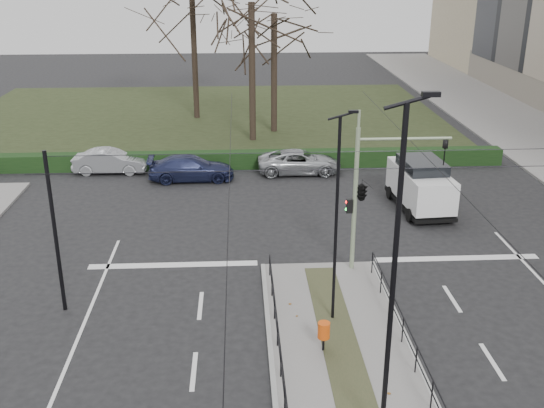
{
  "coord_description": "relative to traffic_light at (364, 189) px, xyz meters",
  "views": [
    {
      "loc": [
        -3.17,
        -18.57,
        11.87
      ],
      "look_at": [
        -1.82,
        6.49,
        2.22
      ],
      "focal_mm": 42.0,
      "sensor_mm": 36.0,
      "label": 1
    }
  ],
  "objects": [
    {
      "name": "ground",
      "position": [
        -1.66,
        -4.5,
        -3.54
      ],
      "size": [
        140.0,
        140.0,
        0.0
      ],
      "primitive_type": "plane",
      "color": "black",
      "rests_on": "ground"
    },
    {
      "name": "median_island",
      "position": [
        -1.66,
        -7.0,
        -3.47
      ],
      "size": [
        4.4,
        15.0,
        0.14
      ],
      "primitive_type": "cube",
      "color": "slate",
      "rests_on": "ground"
    },
    {
      "name": "park",
      "position": [
        -7.66,
        27.5,
        -3.49
      ],
      "size": [
        38.0,
        26.0,
        0.1
      ],
      "primitive_type": "cube",
      "color": "black",
      "rests_on": "ground"
    },
    {
      "name": "hedge",
      "position": [
        -7.66,
        14.1,
        -3.04
      ],
      "size": [
        38.0,
        1.0,
        1.0
      ],
      "primitive_type": "cube",
      "color": "black",
      "rests_on": "ground"
    },
    {
      "name": "median_railing",
      "position": [
        -1.66,
        -7.1,
        -2.57
      ],
      "size": [
        4.14,
        13.24,
        0.92
      ],
      "color": "black",
      "rests_on": "median_island"
    },
    {
      "name": "catenary",
      "position": [
        -1.66,
        -2.88,
        -0.12
      ],
      "size": [
        20.0,
        34.0,
        6.0
      ],
      "color": "black",
      "rests_on": "ground"
    },
    {
      "name": "traffic_light",
      "position": [
        0.0,
        0.0,
        0.0
      ],
      "size": [
        3.98,
        2.28,
        5.85
      ],
      "color": "gray",
      "rests_on": "median_island"
    },
    {
      "name": "litter_bin",
      "position": [
        -2.25,
        -5.78,
        -2.68
      ],
      "size": [
        0.39,
        0.39,
        1.01
      ],
      "color": "black",
      "rests_on": "median_island"
    },
    {
      "name": "streetlamp_median_near",
      "position": [
        -1.24,
        -9.93,
        1.24
      ],
      "size": [
        0.76,
        0.16,
        9.14
      ],
      "color": "black",
      "rests_on": "median_island"
    },
    {
      "name": "streetlamp_median_far",
      "position": [
        -1.65,
        -3.82,
        0.35
      ],
      "size": [
        0.62,
        0.13,
        7.38
      ],
      "color": "black",
      "rests_on": "median_island"
    },
    {
      "name": "parked_car_second",
      "position": [
        -12.49,
        13.5,
        -2.84
      ],
      "size": [
        4.35,
        1.63,
        1.42
      ],
      "primitive_type": "imported",
      "rotation": [
        0.0,
        0.0,
        1.54
      ],
      "color": "#9DA0A5",
      "rests_on": "ground"
    },
    {
      "name": "parked_car_third",
      "position": [
        -7.6,
        11.91,
        -2.84
      ],
      "size": [
        4.94,
        2.14,
        1.42
      ],
      "primitive_type": "imported",
      "rotation": [
        0.0,
        0.0,
        1.6
      ],
      "color": "#1E2447",
      "rests_on": "ground"
    },
    {
      "name": "parked_car_fourth",
      "position": [
        -1.27,
        12.87,
        -2.86
      ],
      "size": [
        4.93,
        2.28,
        1.37
      ],
      "primitive_type": "imported",
      "rotation": [
        0.0,
        0.0,
        1.57
      ],
      "color": "#9DA0A5",
      "rests_on": "ground"
    },
    {
      "name": "white_van",
      "position": [
        4.26,
        6.71,
        -2.19
      ],
      "size": [
        2.55,
        5.12,
        2.61
      ],
      "color": "silver",
      "rests_on": "ground"
    },
    {
      "name": "bare_tree_center",
      "position": [
        -2.24,
        22.49,
        4.27
      ],
      "size": [
        7.64,
        7.64,
        11.06
      ],
      "color": "black",
      "rests_on": "park"
    },
    {
      "name": "bare_tree_near",
      "position": [
        -3.86,
        20.17,
        5.1
      ],
      "size": [
        6.89,
        6.89,
        12.26
      ],
      "color": "black",
      "rests_on": "park"
    }
  ]
}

